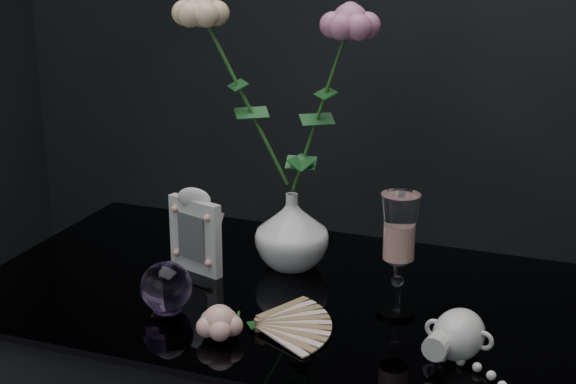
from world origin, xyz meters
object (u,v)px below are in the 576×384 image
at_px(wine_glass, 398,255).
at_px(pearl_jar, 459,332).
at_px(paperweight, 166,287).
at_px(loose_rose, 219,322).
at_px(picture_frame, 195,230).
at_px(vase, 292,231).

distance_m(wine_glass, pearl_jar, 0.16).
relative_size(paperweight, loose_rose, 0.54).
bearing_deg(wine_glass, picture_frame, 173.88).
bearing_deg(vase, loose_rose, -90.74).
distance_m(vase, picture_frame, 0.16).
bearing_deg(loose_rose, pearl_jar, 1.88).
relative_size(wine_glass, pearl_jar, 0.76).
height_order(vase, pearl_jar, vase).
height_order(paperweight, loose_rose, paperweight).
xyz_separation_m(vase, loose_rose, (-0.00, -0.28, -0.04)).
bearing_deg(pearl_jar, paperweight, -168.32).
bearing_deg(wine_glass, paperweight, -160.51).
xyz_separation_m(vase, paperweight, (-0.12, -0.23, -0.03)).
relative_size(vase, paperweight, 1.66).
height_order(vase, loose_rose, vase).
bearing_deg(vase, picture_frame, -152.42).
height_order(picture_frame, loose_rose, picture_frame).
bearing_deg(pearl_jar, loose_rose, -158.81).
bearing_deg(picture_frame, pearl_jar, 1.20).
distance_m(wine_glass, loose_rose, 0.29).
height_order(picture_frame, paperweight, picture_frame).
xyz_separation_m(paperweight, pearl_jar, (0.45, 0.02, -0.00)).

